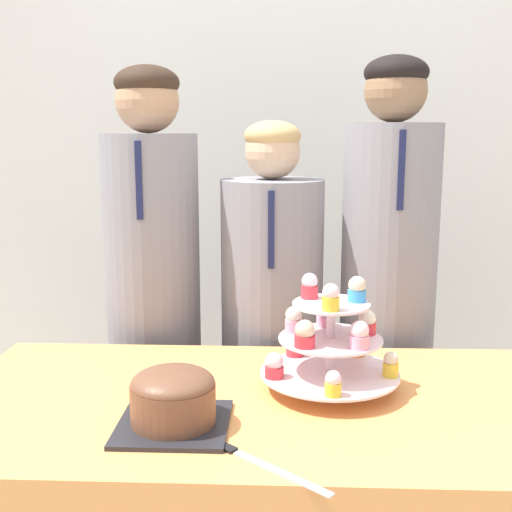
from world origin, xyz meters
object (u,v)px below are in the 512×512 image
object	(u,v)px
cupcake_stand	(327,340)
student_0	(153,329)
cake_knife	(235,454)
student_1	(270,359)
round_cake	(171,398)
student_2	(385,329)

from	to	relation	value
cupcake_stand	student_0	xyz separation A→B (m)	(-0.51, 0.50, -0.14)
cake_knife	student_0	bearing A→B (deg)	151.22
cake_knife	student_0	distance (m)	0.89
cake_knife	student_0	world-z (taller)	student_0
cake_knife	cupcake_stand	distance (m)	0.39
student_0	student_1	xyz separation A→B (m)	(0.37, -0.00, -0.10)
round_cake	cake_knife	distance (m)	0.19
round_cake	student_0	bearing A→B (deg)	104.42
student_0	student_2	bearing A→B (deg)	0.00
cupcake_stand	student_0	bearing A→B (deg)	135.71
round_cake	cake_knife	world-z (taller)	round_cake
cake_knife	student_0	xyz separation A→B (m)	(-0.32, 0.83, -0.02)
round_cake	student_0	distance (m)	0.74
round_cake	student_1	distance (m)	0.76
round_cake	cake_knife	bearing A→B (deg)	-38.76
round_cake	student_2	bearing A→B (deg)	52.48
student_0	cupcake_stand	bearing A→B (deg)	-44.29
cupcake_stand	student_2	xyz separation A→B (m)	(0.22, 0.50, -0.13)
round_cake	cupcake_stand	world-z (taller)	cupcake_stand
student_1	student_2	size ratio (longest dim) A/B	0.88
student_2	cupcake_stand	bearing A→B (deg)	-113.20
cake_knife	cupcake_stand	bearing A→B (deg)	99.23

